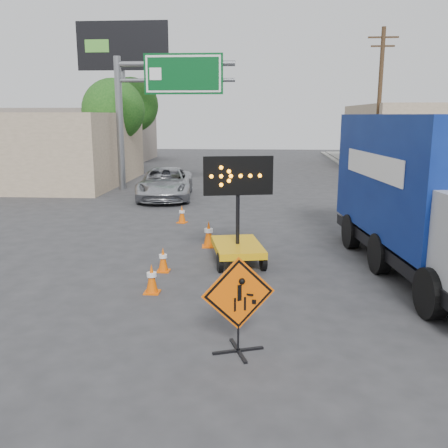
# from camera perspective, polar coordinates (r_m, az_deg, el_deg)

# --- Properties ---
(ground) EXTENTS (100.00, 100.00, 0.00)m
(ground) POSITION_cam_1_polar(r_m,az_deg,el_deg) (8.90, -1.99, -13.58)
(ground) COLOR #2D2D30
(ground) RESTS_ON ground
(curb_right) EXTENTS (0.40, 60.00, 0.12)m
(curb_right) POSITION_cam_1_polar(r_m,az_deg,el_deg) (24.11, 19.43, 2.52)
(curb_right) COLOR gray
(curb_right) RESTS_ON ground
(storefront_left_near) EXTENTS (14.00, 10.00, 4.00)m
(storefront_left_near) POSITION_cam_1_polar(r_m,az_deg,el_deg) (31.73, -23.93, 7.91)
(storefront_left_near) COLOR tan
(storefront_left_near) RESTS_ON ground
(storefront_left_far) EXTENTS (12.00, 10.00, 4.40)m
(storefront_left_far) POSITION_cam_1_polar(r_m,az_deg,el_deg) (44.90, -16.67, 9.71)
(storefront_left_far) COLOR gray
(storefront_left_far) RESTS_ON ground
(building_right_far) EXTENTS (10.00, 14.00, 4.60)m
(building_right_far) POSITION_cam_1_polar(r_m,az_deg,el_deg) (39.86, 22.29, 9.18)
(building_right_far) COLOR tan
(building_right_far) RESTS_ON ground
(highway_gantry) EXTENTS (6.18, 0.38, 6.90)m
(highway_gantry) POSITION_cam_1_polar(r_m,az_deg,el_deg) (26.48, -7.56, 14.83)
(highway_gantry) COLOR slate
(highway_gantry) RESTS_ON ground
(billboard) EXTENTS (6.10, 0.54, 9.85)m
(billboard) POSITION_cam_1_polar(r_m,az_deg,el_deg) (35.23, -11.47, 17.78)
(billboard) COLOR slate
(billboard) RESTS_ON ground
(utility_pole_far) EXTENTS (1.80, 0.26, 9.00)m
(utility_pole_far) POSITION_cam_1_polar(r_m,az_deg,el_deg) (32.74, 17.32, 13.22)
(utility_pole_far) COLOR #3F2A1B
(utility_pole_far) RESTS_ON ground
(tree_left_near) EXTENTS (3.71, 3.71, 6.03)m
(tree_left_near) POSITION_cam_1_polar(r_m,az_deg,el_deg) (31.25, -12.53, 12.59)
(tree_left_near) COLOR #3F2A1B
(tree_left_near) RESTS_ON ground
(tree_left_far) EXTENTS (4.10, 4.10, 6.66)m
(tree_left_far) POSITION_cam_1_polar(r_m,az_deg,el_deg) (39.23, -10.58, 13.21)
(tree_left_far) COLOR #3F2A1B
(tree_left_far) RESTS_ON ground
(construction_sign) EXTENTS (1.19, 0.86, 1.66)m
(construction_sign) POSITION_cam_1_polar(r_m,az_deg,el_deg) (8.30, 1.66, -8.96)
(construction_sign) COLOR black
(construction_sign) RESTS_ON ground
(arrow_board) EXTENTS (1.79, 2.22, 2.87)m
(arrow_board) POSITION_cam_1_polar(r_m,az_deg,el_deg) (13.25, 1.56, -1.83)
(arrow_board) COLOR #DA9E0C
(arrow_board) RESTS_ON ground
(pickup_truck) EXTENTS (2.95, 5.44, 1.45)m
(pickup_truck) POSITION_cam_1_polar(r_m,az_deg,el_deg) (23.79, -6.69, 4.64)
(pickup_truck) COLOR #B1B3B9
(pickup_truck) RESTS_ON ground
(box_truck) EXTENTS (3.38, 8.47, 3.91)m
(box_truck) POSITION_cam_1_polar(r_m,az_deg,el_deg) (13.21, 22.61, 2.17)
(box_truck) COLOR black
(box_truck) RESTS_ON ground
(cone_a) EXTENTS (0.35, 0.35, 0.67)m
(cone_a) POSITION_cam_1_polar(r_m,az_deg,el_deg) (11.26, -8.26, -6.18)
(cone_a) COLOR #E55704
(cone_a) RESTS_ON ground
(cone_b) EXTENTS (0.33, 0.33, 0.63)m
(cone_b) POSITION_cam_1_polar(r_m,az_deg,el_deg) (12.73, -6.97, -4.04)
(cone_b) COLOR #E55704
(cone_b) RESTS_ON ground
(cone_c) EXTENTS (0.44, 0.44, 0.80)m
(cone_c) POSITION_cam_1_polar(r_m,az_deg,el_deg) (14.96, -1.76, -1.14)
(cone_c) COLOR #E55704
(cone_c) RESTS_ON ground
(cone_d) EXTENTS (0.41, 0.41, 0.65)m
(cone_d) POSITION_cam_1_polar(r_m,az_deg,el_deg) (18.39, -4.83, 1.14)
(cone_d) COLOR #E55704
(cone_d) RESTS_ON ground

